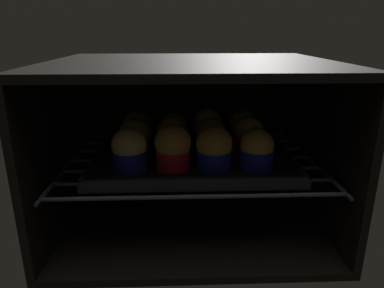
% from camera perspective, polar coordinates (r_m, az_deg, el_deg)
% --- Properties ---
extents(oven_cavity, '(0.59, 0.47, 0.37)m').
position_cam_1_polar(oven_cavity, '(0.82, -0.14, 0.81)').
color(oven_cavity, black).
rests_on(oven_cavity, ground).
extents(oven_rack, '(0.55, 0.42, 0.01)m').
position_cam_1_polar(oven_rack, '(0.79, -0.03, -2.46)').
color(oven_rack, '#4C494C').
rests_on(oven_rack, oven_cavity).
extents(baking_tray, '(0.42, 0.33, 0.02)m').
position_cam_1_polar(baking_tray, '(0.78, -0.00, -2.01)').
color(baking_tray, black).
rests_on(baking_tray, oven_rack).
extents(muffin_row0_col0, '(0.07, 0.07, 0.08)m').
position_cam_1_polar(muffin_row0_col0, '(0.69, -10.24, -0.97)').
color(muffin_row0_col0, '#1928B7').
rests_on(muffin_row0_col0, baking_tray).
extents(muffin_row0_col1, '(0.07, 0.07, 0.09)m').
position_cam_1_polar(muffin_row0_col1, '(0.68, -3.14, -0.55)').
color(muffin_row0_col1, red).
rests_on(muffin_row0_col1, baking_tray).
extents(muffin_row0_col2, '(0.07, 0.07, 0.09)m').
position_cam_1_polar(muffin_row0_col2, '(0.68, 3.67, -0.75)').
color(muffin_row0_col2, '#1928B7').
rests_on(muffin_row0_col2, baking_tray).
extents(muffin_row0_col3, '(0.07, 0.07, 0.08)m').
position_cam_1_polar(muffin_row0_col3, '(0.70, 10.61, -0.92)').
color(muffin_row0_col3, '#1928B7').
rests_on(muffin_row0_col3, baking_tray).
extents(muffin_row1_col0, '(0.07, 0.07, 0.09)m').
position_cam_1_polar(muffin_row1_col0, '(0.76, -9.33, 1.07)').
color(muffin_row1_col0, red).
rests_on(muffin_row1_col0, baking_tray).
extents(muffin_row1_col1, '(0.07, 0.07, 0.08)m').
position_cam_1_polar(muffin_row1_col1, '(0.76, -3.23, 1.24)').
color(muffin_row1_col1, '#7A238C').
rests_on(muffin_row1_col1, baking_tray).
extents(muffin_row1_col2, '(0.07, 0.07, 0.08)m').
position_cam_1_polar(muffin_row1_col2, '(0.77, 3.14, 1.14)').
color(muffin_row1_col2, silver).
rests_on(muffin_row1_col2, baking_tray).
extents(muffin_row1_col3, '(0.07, 0.07, 0.08)m').
position_cam_1_polar(muffin_row1_col3, '(0.78, 9.21, 1.35)').
color(muffin_row1_col3, red).
rests_on(muffin_row1_col3, baking_tray).
extents(muffin_row2_col0, '(0.07, 0.07, 0.09)m').
position_cam_1_polar(muffin_row2_col0, '(0.85, -8.84, 2.70)').
color(muffin_row2_col0, silver).
rests_on(muffin_row2_col0, baking_tray).
extents(muffin_row2_col1, '(0.07, 0.07, 0.08)m').
position_cam_1_polar(muffin_row2_col1, '(0.84, -3.04, 2.44)').
color(muffin_row2_col1, '#1928B7').
rests_on(muffin_row2_col1, baking_tray).
extents(muffin_row2_col2, '(0.07, 0.07, 0.08)m').
position_cam_1_polar(muffin_row2_col2, '(0.84, 2.47, 2.90)').
color(muffin_row2_col2, silver).
rests_on(muffin_row2_col2, baking_tray).
extents(muffin_row2_col3, '(0.07, 0.07, 0.09)m').
position_cam_1_polar(muffin_row2_col3, '(0.85, 8.39, 2.73)').
color(muffin_row2_col3, '#7A238C').
rests_on(muffin_row2_col3, baking_tray).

